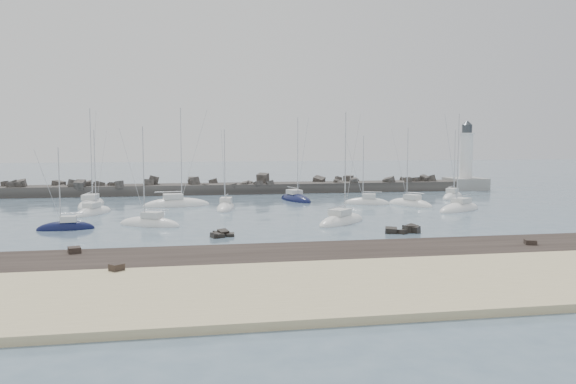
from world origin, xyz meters
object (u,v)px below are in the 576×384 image
object	(u,v)px
sailboat_8	(296,200)
sailboat_12	(453,197)
sailboat_9	(367,203)
sailboat_11	(459,209)
sailboat_4	(176,205)
sailboat_6	(226,208)
sailboat_3	(94,213)
sailboat_7	(342,222)
lighthouse	(466,174)
sailboat_5	(150,224)
sailboat_2	(66,228)
sailboat_10	(410,205)
sailboat_1	(91,205)

from	to	relation	value
sailboat_8	sailboat_12	bearing A→B (deg)	-2.02
sailboat_9	sailboat_11	world-z (taller)	sailboat_11
sailboat_4	sailboat_6	world-z (taller)	sailboat_4
sailboat_3	sailboat_8	xyz separation A→B (m)	(29.91, 11.81, 0.01)
sailboat_7	sailboat_12	bearing A→B (deg)	43.00
sailboat_3	sailboat_8	distance (m)	32.16
lighthouse	sailboat_4	size ratio (longest dim) A/B	0.92
sailboat_6	sailboat_11	distance (m)	33.12
sailboat_7	sailboat_12	xyz separation A→B (m)	(26.69, 24.89, 0.01)
sailboat_6	sailboat_7	distance (m)	20.43
sailboat_8	sailboat_5	bearing A→B (deg)	-132.55
sailboat_3	sailboat_2	bearing A→B (deg)	-93.81
sailboat_4	sailboat_6	distance (m)	8.74
sailboat_5	sailboat_10	world-z (taller)	sailboat_10
sailboat_3	sailboat_7	bearing A→B (deg)	-24.76
sailboat_6	sailboat_2	bearing A→B (deg)	-140.76
sailboat_1	sailboat_2	xyz separation A→B (m)	(0.87, -22.62, -0.00)
sailboat_5	sailboat_10	xyz separation A→B (m)	(37.61, 13.75, 0.01)
lighthouse	sailboat_2	xyz separation A→B (m)	(-68.79, -40.06, -2.95)
sailboat_7	sailboat_8	world-z (taller)	sailboat_8
sailboat_1	sailboat_5	world-z (taller)	sailboat_1
sailboat_5	sailboat_11	xyz separation A→B (m)	(42.09, 6.82, 0.00)
sailboat_6	sailboat_8	size ratio (longest dim) A/B	0.85
lighthouse	sailboat_11	xyz separation A→B (m)	(-17.77, -31.99, -2.95)
sailboat_12	sailboat_8	bearing A→B (deg)	177.98
sailboat_1	sailboat_8	xyz separation A→B (m)	(31.67, 2.45, -0.00)
sailboat_2	sailboat_9	xyz separation A→B (m)	(40.62, 17.90, 0.00)
sailboat_6	sailboat_8	xyz separation A→B (m)	(12.11, 9.81, -0.00)
sailboat_5	sailboat_11	bearing A→B (deg)	9.20
sailboat_1	sailboat_6	distance (m)	20.90
lighthouse	sailboat_1	distance (m)	71.87
sailboat_7	sailboat_12	size ratio (longest dim) A/B	1.13
lighthouse	sailboat_12	size ratio (longest dim) A/B	1.15
sailboat_7	sailboat_10	distance (m)	21.92
sailboat_3	sailboat_4	xyz separation A→B (m)	(10.80, 7.22, 0.01)
sailboat_3	sailboat_10	size ratio (longest dim) A/B	0.96
sailboat_8	sailboat_12	xyz separation A→B (m)	(27.23, -0.96, 0.01)
sailboat_6	sailboat_9	xyz separation A→B (m)	(21.93, 2.63, 0.00)
sailboat_5	sailboat_6	size ratio (longest dim) A/B	1.00
sailboat_5	sailboat_7	xyz separation A→B (m)	(22.40, -2.03, 0.00)
sailboat_1	sailboat_4	size ratio (longest dim) A/B	1.00
sailboat_1	sailboat_7	xyz separation A→B (m)	(32.21, -23.41, -0.00)
sailboat_10	sailboat_12	size ratio (longest dim) A/B	1.01
sailboat_3	sailboat_8	size ratio (longest dim) A/B	0.83
sailboat_8	sailboat_3	bearing A→B (deg)	-158.46
sailboat_8	sailboat_10	xyz separation A→B (m)	(15.75, -10.07, 0.00)
sailboat_11	sailboat_12	bearing A→B (deg)	66.42
sailboat_3	sailboat_6	bearing A→B (deg)	6.41
sailboat_6	sailboat_8	bearing A→B (deg)	39.01
sailboat_9	sailboat_10	world-z (taller)	sailboat_10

